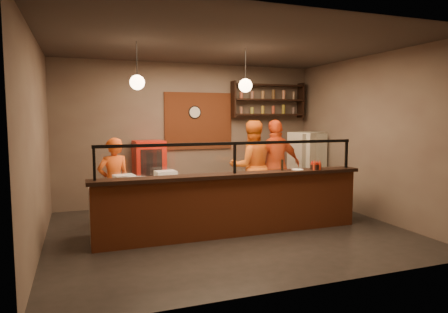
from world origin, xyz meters
name	(u,v)px	position (x,y,z in m)	size (l,w,h in m)	color
floor	(228,231)	(0.00, 0.00, 0.00)	(6.00, 6.00, 0.00)	black
ceiling	(228,45)	(0.00, 0.00, 3.20)	(6.00, 6.00, 0.00)	#372F2A
wall_back	(190,134)	(0.00, 2.50, 1.60)	(6.00, 6.00, 0.00)	#6B5D4E
wall_left	(37,144)	(-3.00, 0.00, 1.60)	(5.00, 5.00, 0.00)	#6B5D4E
wall_right	(370,137)	(3.00, 0.00, 1.60)	(5.00, 5.00, 0.00)	#6B5D4E
wall_front	(306,152)	(0.00, -2.50, 1.60)	(6.00, 6.00, 0.00)	#6B5D4E
brick_patch	(199,121)	(0.20, 2.47, 1.90)	(1.60, 0.04, 1.30)	brown
service_counter	(235,206)	(0.00, -0.30, 0.50)	(4.60, 0.25, 1.00)	brown
counter_ledge	(235,175)	(0.00, -0.30, 1.03)	(4.70, 0.37, 0.06)	black
worktop_cabinet	(224,205)	(0.00, 0.20, 0.42)	(4.60, 0.75, 0.85)	gray
worktop	(224,180)	(0.00, 0.20, 0.88)	(4.60, 0.75, 0.05)	silver
sneeze_guard	(235,155)	(0.00, -0.30, 1.37)	(4.50, 0.05, 0.52)	white
wall_shelving	(268,100)	(1.90, 2.32, 2.40)	(1.84, 0.28, 0.85)	black
wall_clock	(195,112)	(0.10, 2.46, 2.10)	(0.30, 0.30, 0.04)	black
pendant_left	(137,82)	(-1.50, 0.20, 2.55)	(0.24, 0.24, 0.77)	black
pendant_right	(245,85)	(0.40, 0.20, 2.55)	(0.24, 0.24, 0.77)	black
cook_left	(114,182)	(-1.85, 0.99, 0.81)	(0.59, 0.39, 1.62)	#D54D14
cook_mid	(252,167)	(0.95, 1.14, 0.96)	(0.93, 0.73, 1.92)	#D65E14
cook_right	(276,165)	(1.50, 1.10, 0.97)	(1.14, 0.47, 1.94)	#DC4414
fridge	(307,167)	(2.60, 1.66, 0.82)	(0.68, 0.64, 1.64)	beige
red_cooler	(149,175)	(-1.01, 2.15, 0.74)	(0.64, 0.58, 1.49)	red
pizza_dough	(227,178)	(0.05, 0.20, 0.91)	(0.45, 0.45, 0.01)	white
prep_tub_a	(124,180)	(-1.75, 0.16, 0.98)	(0.32, 0.26, 0.16)	white
prep_tub_b	(166,176)	(-1.03, 0.32, 0.99)	(0.34, 0.27, 0.17)	silver
prep_tub_c	(136,182)	(-1.59, -0.07, 0.97)	(0.29, 0.23, 0.15)	silver
rolling_pin	(154,181)	(-1.26, 0.18, 0.93)	(0.06, 0.06, 0.34)	yellow
condiment_caddy	(316,167)	(1.54, -0.34, 1.10)	(0.16, 0.13, 0.09)	black
pepper_mill	(282,165)	(0.91, -0.26, 1.16)	(0.04, 0.04, 0.19)	black
small_plate	(298,170)	(1.20, -0.30, 1.07)	(0.20, 0.20, 0.01)	silver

